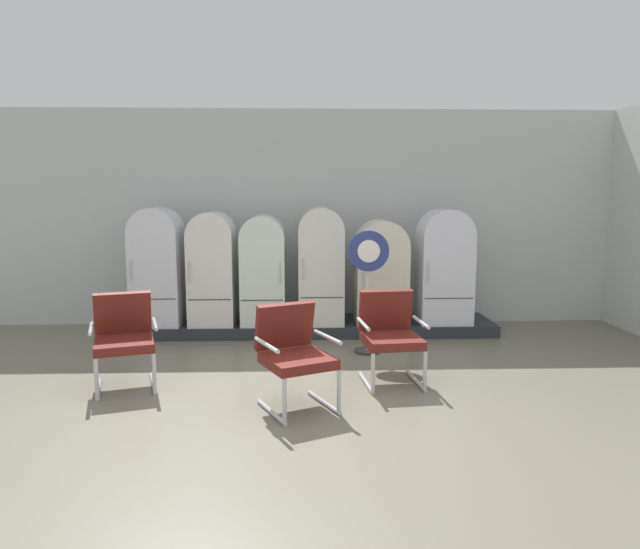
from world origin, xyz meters
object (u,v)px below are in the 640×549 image
(refrigerator_2, at_px, (263,266))
(refrigerator_3, at_px, (321,262))
(refrigerator_5, at_px, (444,263))
(armchair_right, at_px, (390,332))
(refrigerator_0, at_px, (157,263))
(refrigerator_1, at_px, (213,265))
(armchair_center, at_px, (294,350))
(armchair_left, at_px, (124,335))
(refrigerator_4, at_px, (381,269))
(sign_stand, at_px, (368,291))

(refrigerator_2, distance_m, refrigerator_3, 0.79)
(refrigerator_5, distance_m, armchair_right, 2.36)
(refrigerator_0, bearing_deg, refrigerator_3, 0.50)
(refrigerator_1, distance_m, armchair_right, 3.01)
(armchair_center, bearing_deg, refrigerator_5, 53.06)
(armchair_left, relative_size, armchair_center, 1.00)
(refrigerator_2, xyz_separation_m, refrigerator_4, (1.62, -0.02, -0.05))
(refrigerator_3, bearing_deg, refrigerator_5, -1.22)
(refrigerator_2, distance_m, refrigerator_4, 1.62)
(refrigerator_0, xyz_separation_m, armchair_center, (1.88, -2.75, -0.48))
(refrigerator_1, xyz_separation_m, sign_stand, (2.02, -1.01, -0.21))
(refrigerator_0, relative_size, refrigerator_5, 1.01)
(armchair_left, bearing_deg, refrigerator_5, 29.03)
(armchair_left, distance_m, sign_stand, 2.85)
(refrigerator_1, relative_size, refrigerator_3, 0.96)
(refrigerator_3, relative_size, armchair_left, 1.70)
(refrigerator_4, xyz_separation_m, armchair_center, (-1.18, -2.73, -0.38))
(armchair_center, bearing_deg, refrigerator_2, 99.09)
(refrigerator_0, height_order, refrigerator_4, refrigerator_0)
(refrigerator_5, xyz_separation_m, armchair_center, (-2.06, -2.73, -0.46))
(refrigerator_3, height_order, refrigerator_4, refrigerator_3)
(armchair_right, bearing_deg, refrigerator_3, 107.01)
(refrigerator_2, bearing_deg, refrigerator_3, 1.26)
(refrigerator_5, relative_size, armchair_center, 1.68)
(refrigerator_2, xyz_separation_m, refrigerator_3, (0.79, 0.02, 0.06))
(sign_stand, bearing_deg, armchair_center, -116.72)
(refrigerator_4, bearing_deg, armchair_center, -113.32)
(refrigerator_3, relative_size, refrigerator_4, 1.12)
(refrigerator_0, bearing_deg, armchair_right, -35.82)
(armchair_right, bearing_deg, refrigerator_0, 144.18)
(refrigerator_0, height_order, armchair_center, refrigerator_0)
(refrigerator_4, xyz_separation_m, refrigerator_5, (0.88, -0.00, 0.09))
(refrigerator_1, distance_m, armchair_left, 2.26)
(refrigerator_2, height_order, refrigerator_5, refrigerator_5)
(refrigerator_4, distance_m, sign_stand, 1.02)
(refrigerator_0, distance_m, refrigerator_4, 3.06)
(refrigerator_3, bearing_deg, refrigerator_4, -2.48)
(refrigerator_3, bearing_deg, refrigerator_2, -178.74)
(refrigerator_1, distance_m, refrigerator_3, 1.48)
(refrigerator_3, distance_m, sign_stand, 1.17)
(refrigerator_3, distance_m, refrigerator_4, 0.84)
(refrigerator_3, xyz_separation_m, refrigerator_4, (0.83, -0.04, -0.10))
(refrigerator_3, relative_size, armchair_right, 1.70)
(refrigerator_5, bearing_deg, armchair_left, -150.97)
(refrigerator_0, bearing_deg, sign_stand, -19.68)
(refrigerator_0, distance_m, armchair_left, 2.17)
(refrigerator_0, height_order, sign_stand, refrigerator_0)
(refrigerator_0, relative_size, armchair_left, 1.70)
(refrigerator_4, xyz_separation_m, armchair_right, (-0.19, -2.05, -0.38))
(refrigerator_1, xyz_separation_m, armchair_left, (-0.58, -2.14, -0.45))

